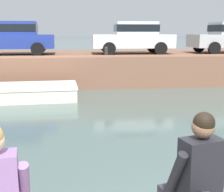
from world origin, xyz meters
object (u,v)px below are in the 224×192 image
object	(u,v)px
car_left_inner_blue	(14,37)
car_centre_white	(134,36)
mooring_bollard_mid	(106,51)
person_seated_right	(197,174)

from	to	relation	value
car_left_inner_blue	car_centre_white	xyz separation A→B (m)	(5.72, -0.00, 0.00)
mooring_bollard_mid	person_seated_right	xyz separation A→B (m)	(-0.25, -10.88, -0.47)
car_centre_white	mooring_bollard_mid	world-z (taller)	car_centre_white
car_centre_white	person_seated_right	xyz separation A→B (m)	(-1.79, -12.74, -1.08)
person_seated_right	car_centre_white	bearing A→B (deg)	82.00
car_centre_white	car_left_inner_blue	bearing A→B (deg)	179.96
car_centre_white	mooring_bollard_mid	xyz separation A→B (m)	(-1.54, -1.87, -0.61)
mooring_bollard_mid	person_seated_right	size ratio (longest dim) A/B	0.46
mooring_bollard_mid	car_left_inner_blue	bearing A→B (deg)	155.85
person_seated_right	mooring_bollard_mid	bearing A→B (deg)	88.69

